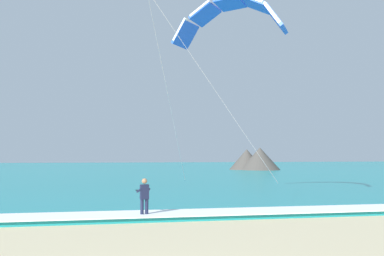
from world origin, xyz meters
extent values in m
cube|color=teal|center=(0.00, 70.14, 0.10)|extent=(200.00, 120.00, 0.20)
cube|color=white|center=(0.00, 11.14, 0.22)|extent=(200.00, 2.28, 0.04)
ellipsoid|color=#E04C38|center=(0.58, 10.92, 0.03)|extent=(0.71, 1.46, 0.05)
cube|color=black|center=(0.58, 11.16, 0.07)|extent=(0.17, 0.09, 0.04)
cube|color=black|center=(0.58, 10.67, 0.07)|extent=(0.17, 0.09, 0.04)
cylinder|color=#191E38|center=(0.49, 10.90, 0.42)|extent=(0.14, 0.14, 0.84)
cylinder|color=#191E38|center=(0.68, 10.94, 0.42)|extent=(0.14, 0.14, 0.84)
cube|color=#191E38|center=(0.58, 10.92, 1.14)|extent=(0.37, 0.26, 0.60)
sphere|color=#9E704C|center=(0.58, 10.92, 1.58)|extent=(0.22, 0.22, 0.22)
cylinder|color=#191E38|center=(0.38, 11.04, 1.19)|extent=(0.19, 0.51, 0.22)
cylinder|color=#191E38|center=(0.73, 11.11, 1.19)|extent=(0.19, 0.51, 0.22)
cylinder|color=black|center=(0.51, 11.29, 1.19)|extent=(0.55, 0.14, 0.04)
cube|color=#3F3F42|center=(0.56, 11.03, 0.92)|extent=(0.13, 0.10, 0.10)
cube|color=blue|center=(7.71, 14.10, 9.73)|extent=(1.49, 1.72, 1.51)
cube|color=white|center=(7.33, 13.72, 9.90)|extent=(0.81, 0.81, 1.30)
cube|color=blue|center=(6.98, 15.13, 10.79)|extent=(1.84, 1.95, 1.10)
cube|color=blue|center=(5.89, 16.31, 11.18)|extent=(1.99, 1.98, 0.44)
cube|color=blue|center=(4.69, 17.38, 10.79)|extent=(1.95, 1.84, 1.10)
cube|color=white|center=(4.31, 16.99, 10.97)|extent=(1.10, 1.10, 0.83)
cube|color=blue|center=(3.65, 18.10, 9.73)|extent=(1.72, 1.49, 1.51)
cube|color=white|center=(3.27, 17.71, 9.90)|extent=(0.82, 0.80, 1.30)
cylinder|color=#B2B2B7|center=(4.19, 12.69, 5.46)|extent=(7.08, 2.84, 8.54)
cylinder|color=#B2B2B7|center=(2.15, 14.69, 5.46)|extent=(3.01, 6.83, 8.54)
cone|color=#47423D|center=(22.37, 62.41, 1.76)|extent=(6.07, 6.07, 3.52)
cone|color=#47423D|center=(23.90, 60.39, 1.88)|extent=(6.77, 6.77, 3.77)
camera|label=1|loc=(-1.25, -7.49, 2.67)|focal=41.92mm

